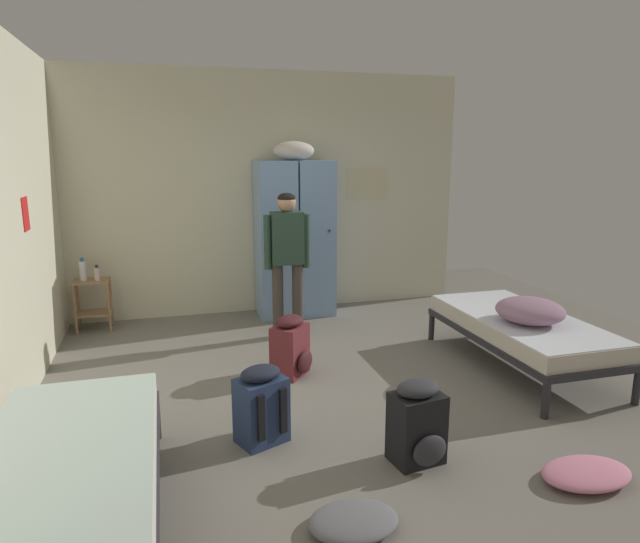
{
  "coord_description": "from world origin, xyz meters",
  "views": [
    {
      "loc": [
        -1.27,
        -4.23,
        1.97
      ],
      "look_at": [
        0.0,
        0.25,
        0.95
      ],
      "focal_mm": 31.22,
      "sensor_mm": 36.0,
      "label": 1
    }
  ],
  "objects_px": {
    "lotion_bottle": "(97,274)",
    "locker_bank": "(295,235)",
    "bedding_heap": "(530,310)",
    "person_traveler": "(287,251)",
    "backpack_black": "(418,424)",
    "clothes_pile_pink": "(586,473)",
    "clothes_pile_grey": "(354,521)",
    "bed_left_front": "(67,469)",
    "backpack_maroon": "(291,347)",
    "backpack_navy": "(260,406)",
    "water_bottle": "(83,270)",
    "bed_right": "(521,328)",
    "shelf_unit": "(93,300)"
  },
  "relations": [
    {
      "from": "backpack_black",
      "to": "clothes_pile_pink",
      "type": "relative_size",
      "value": 0.96
    },
    {
      "from": "shelf_unit",
      "to": "clothes_pile_grey",
      "type": "bearing_deg",
      "value": -67.15
    },
    {
      "from": "clothes_pile_pink",
      "to": "bed_left_front",
      "type": "bearing_deg",
      "value": 173.65
    },
    {
      "from": "lotion_bottle",
      "to": "clothes_pile_grey",
      "type": "relative_size",
      "value": 0.35
    },
    {
      "from": "locker_bank",
      "to": "water_bottle",
      "type": "xyz_separation_m",
      "value": [
        -2.38,
        0.02,
        -0.29
      ]
    },
    {
      "from": "lotion_bottle",
      "to": "water_bottle",
      "type": "bearing_deg",
      "value": 158.2
    },
    {
      "from": "bed_right",
      "to": "clothes_pile_pink",
      "type": "xyz_separation_m",
      "value": [
        -0.7,
        -1.68,
        -0.33
      ]
    },
    {
      "from": "bed_right",
      "to": "person_traveler",
      "type": "distance_m",
      "value": 2.42
    },
    {
      "from": "bedding_heap",
      "to": "clothes_pile_pink",
      "type": "xyz_separation_m",
      "value": [
        -0.66,
        -1.52,
        -0.55
      ]
    },
    {
      "from": "backpack_navy",
      "to": "backpack_maroon",
      "type": "height_order",
      "value": "same"
    },
    {
      "from": "backpack_maroon",
      "to": "bed_left_front",
      "type": "bearing_deg",
      "value": -131.83
    },
    {
      "from": "water_bottle",
      "to": "backpack_black",
      "type": "height_order",
      "value": "water_bottle"
    },
    {
      "from": "backpack_black",
      "to": "clothes_pile_grey",
      "type": "height_order",
      "value": "backpack_black"
    },
    {
      "from": "backpack_black",
      "to": "clothes_pile_pink",
      "type": "bearing_deg",
      "value": -28.25
    },
    {
      "from": "lotion_bottle",
      "to": "backpack_black",
      "type": "relative_size",
      "value": 0.31
    },
    {
      "from": "locker_bank",
      "to": "backpack_navy",
      "type": "height_order",
      "value": "locker_bank"
    },
    {
      "from": "water_bottle",
      "to": "person_traveler",
      "type": "bearing_deg",
      "value": -21.48
    },
    {
      "from": "backpack_black",
      "to": "clothes_pile_grey",
      "type": "relative_size",
      "value": 1.13
    },
    {
      "from": "bed_right",
      "to": "lotion_bottle",
      "type": "xyz_separation_m",
      "value": [
        -3.82,
        2.22,
        0.27
      ]
    },
    {
      "from": "locker_bank",
      "to": "clothes_pile_pink",
      "type": "bearing_deg",
      "value": -77.45
    },
    {
      "from": "bed_left_front",
      "to": "backpack_maroon",
      "type": "xyz_separation_m",
      "value": [
        1.57,
        1.76,
        -0.12
      ]
    },
    {
      "from": "water_bottle",
      "to": "lotion_bottle",
      "type": "bearing_deg",
      "value": -21.8
    },
    {
      "from": "water_bottle",
      "to": "clothes_pile_pink",
      "type": "bearing_deg",
      "value": -50.54
    },
    {
      "from": "shelf_unit",
      "to": "water_bottle",
      "type": "relative_size",
      "value": 2.3
    },
    {
      "from": "bed_right",
      "to": "clothes_pile_grey",
      "type": "xyz_separation_m",
      "value": [
        -2.21,
        -1.71,
        -0.33
      ]
    },
    {
      "from": "backpack_navy",
      "to": "bed_right",
      "type": "bearing_deg",
      "value": 14.74
    },
    {
      "from": "shelf_unit",
      "to": "bed_left_front",
      "type": "xyz_separation_m",
      "value": [
        0.25,
        -3.61,
        0.04
      ]
    },
    {
      "from": "bed_left_front",
      "to": "water_bottle",
      "type": "bearing_deg",
      "value": 95.19
    },
    {
      "from": "backpack_navy",
      "to": "shelf_unit",
      "type": "bearing_deg",
      "value": 114.99
    },
    {
      "from": "clothes_pile_pink",
      "to": "bedding_heap",
      "type": "bearing_deg",
      "value": 66.49
    },
    {
      "from": "shelf_unit",
      "to": "water_bottle",
      "type": "xyz_separation_m",
      "value": [
        -0.08,
        0.02,
        0.34
      ]
    },
    {
      "from": "shelf_unit",
      "to": "person_traveler",
      "type": "height_order",
      "value": "person_traveler"
    },
    {
      "from": "locker_bank",
      "to": "person_traveler",
      "type": "bearing_deg",
      "value": -108.54
    },
    {
      "from": "bedding_heap",
      "to": "backpack_black",
      "type": "xyz_separation_m",
      "value": [
        -1.56,
        -1.04,
        -0.34
      ]
    },
    {
      "from": "water_bottle",
      "to": "clothes_pile_pink",
      "type": "distance_m",
      "value": 5.17
    },
    {
      "from": "bed_right",
      "to": "clothes_pile_pink",
      "type": "distance_m",
      "value": 1.85
    },
    {
      "from": "bedding_heap",
      "to": "person_traveler",
      "type": "bearing_deg",
      "value": 138.3
    },
    {
      "from": "lotion_bottle",
      "to": "locker_bank",
      "type": "bearing_deg",
      "value": 1.01
    },
    {
      "from": "bed_left_front",
      "to": "lotion_bottle",
      "type": "bearing_deg",
      "value": 92.88
    },
    {
      "from": "locker_bank",
      "to": "backpack_black",
      "type": "distance_m",
      "value": 3.53
    },
    {
      "from": "backpack_navy",
      "to": "lotion_bottle",
      "type": "bearing_deg",
      "value": 114.15
    },
    {
      "from": "bedding_heap",
      "to": "water_bottle",
      "type": "height_order",
      "value": "water_bottle"
    },
    {
      "from": "bedding_heap",
      "to": "backpack_maroon",
      "type": "distance_m",
      "value": 2.12
    },
    {
      "from": "locker_bank",
      "to": "bedding_heap",
      "type": "xyz_separation_m",
      "value": [
        1.54,
        -2.42,
        -0.37
      ]
    },
    {
      "from": "locker_bank",
      "to": "lotion_bottle",
      "type": "height_order",
      "value": "locker_bank"
    },
    {
      "from": "locker_bank",
      "to": "backpack_black",
      "type": "height_order",
      "value": "locker_bank"
    },
    {
      "from": "lotion_bottle",
      "to": "backpack_maroon",
      "type": "distance_m",
      "value": 2.55
    },
    {
      "from": "lotion_bottle",
      "to": "clothes_pile_grey",
      "type": "height_order",
      "value": "lotion_bottle"
    },
    {
      "from": "bed_right",
      "to": "lotion_bottle",
      "type": "bearing_deg",
      "value": 149.79
    },
    {
      "from": "person_traveler",
      "to": "lotion_bottle",
      "type": "distance_m",
      "value": 2.13
    }
  ]
}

